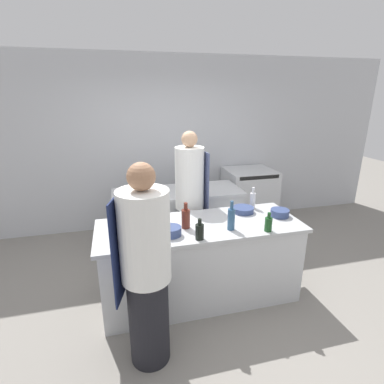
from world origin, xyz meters
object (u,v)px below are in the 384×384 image
Objects in this scene: bottle_sauce at (231,218)px; bowl_prep_small at (243,210)px; bottle_wine at (186,218)px; chef_at_stove at (190,202)px; bottle_olive_oil at (200,231)px; stockpot at (146,188)px; bottle_vinegar at (268,224)px; bowl_ceramic_blue at (280,213)px; oven_range at (249,197)px; chef_at_prep_near at (146,271)px; bowl_mixing_large at (171,231)px; bottle_water at (140,212)px; bottle_cooking_oil at (253,200)px; cup at (156,226)px.

bottle_sauce is 0.51m from bowl_prep_small.
chef_at_stove is at bearing 72.73° from bottle_wine.
bottle_olive_oil is 1.50m from stockpot.
bottle_vinegar is 0.81× the size of bowl_prep_small.
bottle_vinegar reaches higher than bowl_ceramic_blue.
bottle_wine is (-0.79, 0.28, 0.03)m from bottle_vinegar.
bottle_olive_oil is 0.76× the size of bottle_wine.
bowl_ceramic_blue is at bearing -104.13° from oven_range.
chef_at_prep_near is 0.62m from bowl_mixing_large.
bottle_water reaches higher than bottle_sauce.
stockpot is at bearing 103.74° from bottle_wine.
bowl_prep_small is at bearing 52.20° from bottle_sauce.
bottle_cooking_oil reaches higher than bottle_vinegar.
bottle_cooking_oil is 0.37m from bowl_ceramic_blue.
chef_at_stove is 6.90× the size of bottle_cooking_oil.
bottle_vinegar is at bearing -22.72° from bottle_water.
bottle_wine is at bearing -27.94° from bottle_water.
bowl_ceramic_blue is (-0.43, -1.73, 0.43)m from oven_range.
bottle_olive_oil reaches higher than bowl_mixing_large.
cup is at bearing -90.65° from stockpot.
bowl_ceramic_blue is (1.03, 0.32, -0.04)m from bottle_olive_oil.
cup is at bearing -168.30° from bowl_prep_small.
bowl_prep_small is at bearing 11.70° from cup.
bottle_vinegar reaches higher than oven_range.
chef_at_prep_near is 6.74× the size of bottle_cooking_oil.
bottle_wine is 0.50m from bottle_water.
bowl_mixing_large is at bearing 171.20° from bottle_vinegar.
bowl_prep_small is (-0.16, -0.10, -0.07)m from bottle_cooking_oil.
bottle_olive_oil is (-1.46, -2.04, 0.48)m from oven_range.
bottle_olive_oil reaches higher than bowl_prep_small.
oven_range is at bearing 43.36° from cup.
oven_range is 0.55× the size of chef_at_stove.
bowl_ceramic_blue is at bearing 1.82° from bottle_wine.
bowl_mixing_large is at bearing -172.63° from bowl_ceramic_blue.
chef_at_prep_near reaches higher than bottle_vinegar.
chef_at_prep_near is at bearing -33.94° from chef_at_stove.
bottle_cooking_oil reaches higher than bowl_mixing_large.
oven_range is at bearing -22.99° from chef_at_prep_near.
bowl_ceramic_blue is at bearing 45.22° from bottle_vinegar.
bottle_water is (-0.88, 0.39, 0.00)m from bottle_sauce.
cup is at bearing -165.19° from bottle_cooking_oil.
bottle_water reaches higher than bowl_ceramic_blue.
bowl_prep_small is at bearing 37.92° from bottle_olive_oil.
chef_at_prep_near reaches higher than cup.
stockpot is (-0.51, 0.47, 0.08)m from chef_at_stove.
bottle_olive_oil is (0.55, 0.39, 0.10)m from chef_at_prep_near.
chef_at_prep_near is at bearing -125.68° from bottle_wine.
cup is (-1.40, -0.00, 0.00)m from bowl_ceramic_blue.
chef_at_stove is 0.74m from bottle_wine.
bottle_water is 3.51× the size of cup.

